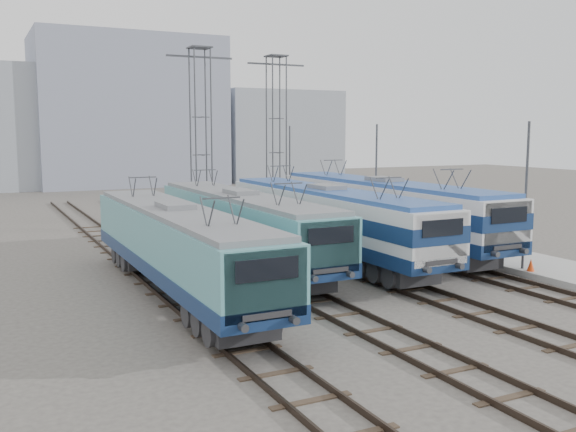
# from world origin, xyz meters

# --- Properties ---
(ground) EXTENTS (160.00, 160.00, 0.00)m
(ground) POSITION_xyz_m (0.00, 0.00, 0.00)
(ground) COLOR #514C47
(platform) EXTENTS (4.00, 70.00, 0.30)m
(platform) POSITION_xyz_m (10.20, 8.00, 0.15)
(platform) COLOR #9E9E99
(platform) RESTS_ON ground
(locomotive_far_left) EXTENTS (2.76, 17.41, 3.28)m
(locomotive_far_left) POSITION_xyz_m (-6.75, 5.06, 2.18)
(locomotive_far_left) COLOR navy
(locomotive_far_left) RESTS_ON ground
(locomotive_center_left) EXTENTS (2.76, 17.40, 3.27)m
(locomotive_center_left) POSITION_xyz_m (-2.25, 9.34, 2.17)
(locomotive_center_left) COLOR navy
(locomotive_center_left) RESTS_ON ground
(locomotive_center_right) EXTENTS (2.84, 17.97, 3.38)m
(locomotive_center_right) POSITION_xyz_m (2.25, 8.87, 2.29)
(locomotive_center_right) COLOR navy
(locomotive_center_right) RESTS_ON ground
(locomotive_far_right) EXTENTS (2.96, 18.71, 3.52)m
(locomotive_far_right) POSITION_xyz_m (6.75, 10.31, 2.38)
(locomotive_far_right) COLOR navy
(locomotive_far_right) RESTS_ON ground
(catenary_tower_west) EXTENTS (4.50, 1.20, 12.00)m
(catenary_tower_west) POSITION_xyz_m (0.00, 22.00, 6.64)
(catenary_tower_west) COLOR #3F4247
(catenary_tower_west) RESTS_ON ground
(catenary_tower_east) EXTENTS (4.50, 1.20, 12.00)m
(catenary_tower_east) POSITION_xyz_m (6.50, 24.00, 6.64)
(catenary_tower_east) COLOR #3F4247
(catenary_tower_east) RESTS_ON ground
(mast_front) EXTENTS (0.12, 0.12, 7.00)m
(mast_front) POSITION_xyz_m (8.60, 2.00, 3.50)
(mast_front) COLOR #3F4247
(mast_front) RESTS_ON ground
(mast_mid) EXTENTS (0.12, 0.12, 7.00)m
(mast_mid) POSITION_xyz_m (8.60, 14.00, 3.50)
(mast_mid) COLOR #3F4247
(mast_mid) RESTS_ON ground
(mast_rear) EXTENTS (0.12, 0.12, 7.00)m
(mast_rear) POSITION_xyz_m (8.60, 26.00, 3.50)
(mast_rear) COLOR #3F4247
(mast_rear) RESTS_ON ground
(safety_cone) EXTENTS (0.34, 0.34, 0.56)m
(safety_cone) POSITION_xyz_m (8.50, 1.42, 0.58)
(safety_cone) COLOR #F54613
(safety_cone) RESTS_ON platform
(building_center) EXTENTS (22.00, 14.00, 18.00)m
(building_center) POSITION_xyz_m (4.00, 62.00, 9.00)
(building_center) COLOR #888EA4
(building_center) RESTS_ON ground
(building_east) EXTENTS (16.00, 12.00, 12.00)m
(building_east) POSITION_xyz_m (24.00, 62.00, 6.00)
(building_east) COLOR #9198A3
(building_east) RESTS_ON ground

